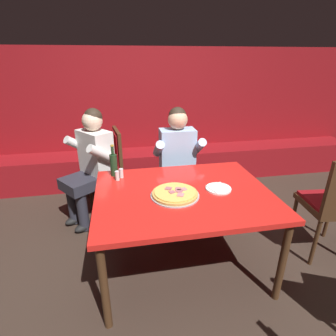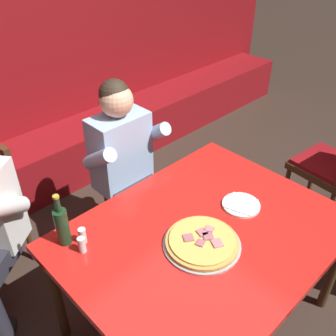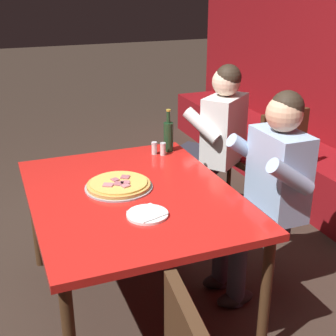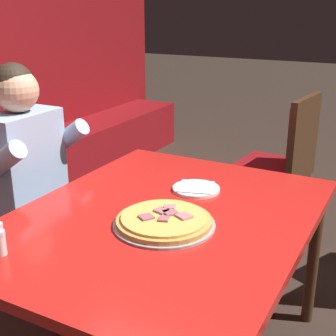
% 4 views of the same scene
% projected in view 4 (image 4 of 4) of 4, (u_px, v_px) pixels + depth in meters
% --- Properties ---
extents(main_dining_table, '(1.40, 1.09, 0.75)m').
position_uv_depth(main_dining_table, '(163.00, 230.00, 1.86)').
color(main_dining_table, '#422816').
rests_on(main_dining_table, ground_plane).
extents(pizza, '(0.38, 0.38, 0.05)m').
position_uv_depth(pizza, '(164.00, 221.00, 1.74)').
color(pizza, '#9E9EA3').
rests_on(pizza, main_dining_table).
extents(plate_white_paper, '(0.21, 0.21, 0.02)m').
position_uv_depth(plate_white_paper, '(196.00, 189.00, 2.07)').
color(plate_white_paper, white).
rests_on(plate_white_paper, main_dining_table).
extents(shaker_black_pepper, '(0.04, 0.04, 0.09)m').
position_uv_depth(shaker_black_pepper, '(1.00, 244.00, 1.53)').
color(shaker_black_pepper, silver).
rests_on(shaker_black_pepper, main_dining_table).
extents(diner_seated_blue_shirt, '(0.53, 0.53, 1.27)m').
position_uv_depth(diner_seated_blue_shirt, '(39.00, 180.00, 2.31)').
color(diner_seated_blue_shirt, black).
rests_on(diner_seated_blue_shirt, ground_plane).
extents(dining_chair_near_right, '(0.48, 0.48, 1.01)m').
position_uv_depth(dining_chair_near_right, '(283.00, 160.00, 2.96)').
color(dining_chair_near_right, '#422816').
rests_on(dining_chair_near_right, ground_plane).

